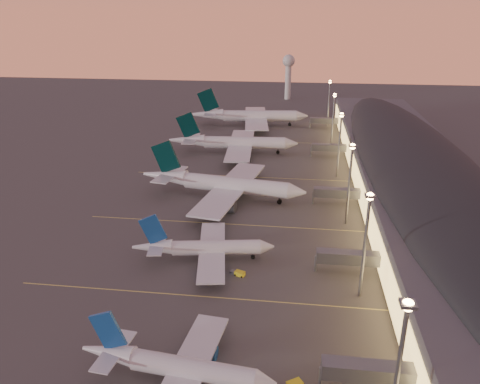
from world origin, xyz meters
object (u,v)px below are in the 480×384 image
at_px(airliner_narrow_north, 204,248).
at_px(airliner_wide_near, 222,184).
at_px(airliner_wide_mid, 233,143).
at_px(airliner_wide_far, 249,116).
at_px(airliner_narrow_south, 176,367).
at_px(baggage_tug_c, 238,273).
at_px(radar_tower, 288,69).

distance_m(airliner_narrow_north, airliner_wide_near, 45.02).
relative_size(airliner_wide_near, airliner_wide_mid, 1.01).
bearing_deg(airliner_wide_far, airliner_narrow_south, -93.86).
height_order(airliner_wide_near, airliner_wide_far, airliner_wide_far).
bearing_deg(baggage_tug_c, radar_tower, 109.75).
height_order(airliner_narrow_north, radar_tower, radar_tower).
xyz_separation_m(airliner_wide_near, radar_tower, (16.09, 203.03, 16.87)).
bearing_deg(airliner_narrow_south, baggage_tug_c, 87.11).
xyz_separation_m(airliner_narrow_north, airliner_wide_near, (-2.77, 44.90, 1.52)).
distance_m(airliner_wide_near, baggage_tug_c, 53.25).
relative_size(airliner_narrow_north, radar_tower, 1.16).
xyz_separation_m(airliner_wide_near, airliner_wide_mid, (-3.88, 55.65, -0.05)).
xyz_separation_m(airliner_narrow_north, radar_tower, (13.33, 247.93, 18.40)).
bearing_deg(airliner_narrow_south, airliner_wide_mid, 100.46).
xyz_separation_m(airliner_wide_near, baggage_tug_c, (12.76, -51.50, -4.49)).
xyz_separation_m(airliner_wide_far, baggage_tug_c, (15.48, -163.73, -5.06)).
bearing_deg(radar_tower, baggage_tug_c, -90.75).
height_order(airliner_wide_mid, airliner_wide_far, airliner_wide_far).
relative_size(airliner_narrow_south, airliner_wide_near, 0.60).
bearing_deg(baggage_tug_c, airliner_wide_mid, 119.33).
relative_size(airliner_wide_near, baggage_tug_c, 14.97).
relative_size(airliner_narrow_south, baggage_tug_c, 9.01).
bearing_deg(airliner_narrow_north, airliner_wide_near, 84.24).
bearing_deg(airliner_wide_far, airliner_wide_mid, -97.72).
distance_m(radar_tower, baggage_tug_c, 255.44).
bearing_deg(baggage_tug_c, airliner_wide_near, 124.42).
bearing_deg(airliner_wide_near, airliner_wide_mid, 103.58).
height_order(airliner_wide_far, radar_tower, radar_tower).
xyz_separation_m(airliner_narrow_north, airliner_wide_mid, (-6.65, 100.55, 1.48)).
bearing_deg(airliner_wide_far, airliner_narrow_north, -94.55).
distance_m(airliner_wide_mid, baggage_tug_c, 108.52).
relative_size(airliner_narrow_north, airliner_wide_near, 0.62).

